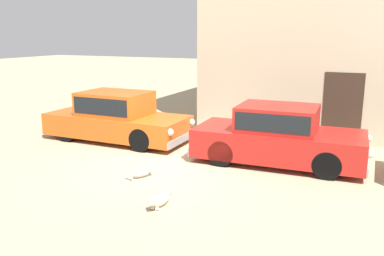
# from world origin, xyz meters

# --- Properties ---
(ground_plane) EXTENTS (80.00, 80.00, 0.00)m
(ground_plane) POSITION_xyz_m (0.00, 0.00, 0.00)
(ground_plane) COLOR tan
(parked_sedan_nearest) EXTENTS (4.49, 1.75, 1.49)m
(parked_sedan_nearest) POSITION_xyz_m (-2.44, 1.29, 0.73)
(parked_sedan_nearest) COLOR #D15619
(parked_sedan_nearest) RESTS_ON ground_plane
(parked_sedan_second) EXTENTS (4.32, 1.92, 1.46)m
(parked_sedan_second) POSITION_xyz_m (2.52, 1.09, 0.72)
(parked_sedan_second) COLOR #AD1E19
(parked_sedan_second) RESTS_ON ground_plane
(stray_dog_spotted) EXTENTS (0.25, 0.97, 0.33)m
(stray_dog_spotted) POSITION_xyz_m (1.12, -2.46, 0.13)
(stray_dog_spotted) COLOR beige
(stray_dog_spotted) RESTS_ON ground_plane
(stray_cat) EXTENTS (0.46, 0.54, 0.16)m
(stray_cat) POSITION_xyz_m (-0.01, -1.24, 0.07)
(stray_cat) COLOR gray
(stray_cat) RESTS_ON ground_plane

